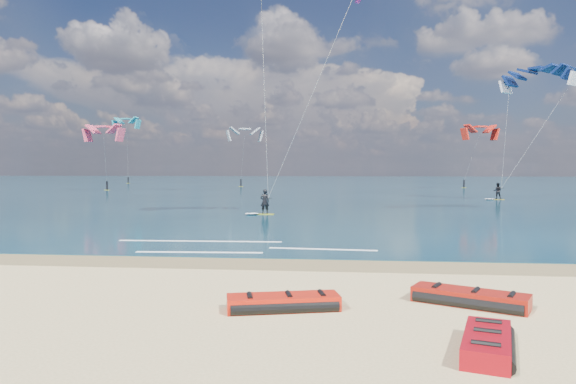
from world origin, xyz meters
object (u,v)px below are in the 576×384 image
(packed_kite_right, at_px, (487,353))
(kitesurfer_main, at_px, (286,79))
(packed_kite_left, at_px, (283,310))
(kitesurfer_far, at_px, (521,121))
(packed_kite_mid, at_px, (470,305))

(packed_kite_right, bearing_deg, kitesurfer_main, 31.55)
(packed_kite_right, xyz_separation_m, kitesurfer_main, (-6.40, 25.22, 9.46))
(packed_kite_left, xyz_separation_m, packed_kite_right, (4.09, -2.52, 0.00))
(kitesurfer_far, bearing_deg, packed_kite_left, -107.44)
(packed_kite_left, distance_m, packed_kite_right, 4.81)
(packed_kite_left, distance_m, packed_kite_mid, 4.69)
(kitesurfer_main, distance_m, kitesurfer_far, 31.05)
(kitesurfer_far, bearing_deg, packed_kite_mid, -102.67)
(packed_kite_right, height_order, kitesurfer_main, kitesurfer_main)
(packed_kite_left, bearing_deg, packed_kite_mid, -2.89)
(packed_kite_mid, distance_m, kitesurfer_far, 46.66)
(kitesurfer_main, relative_size, kitesurfer_far, 1.20)
(packed_kite_left, distance_m, kitesurfer_far, 49.19)
(packed_kite_right, distance_m, kitesurfer_main, 27.69)
(packed_kite_mid, xyz_separation_m, packed_kite_right, (-0.52, -3.41, 0.00))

